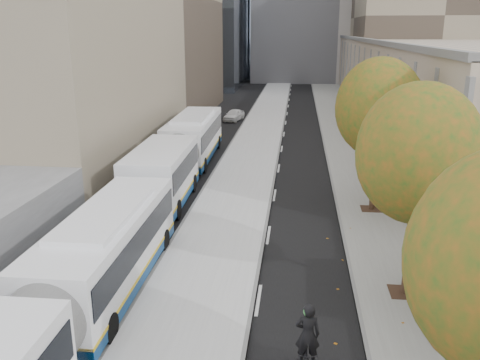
# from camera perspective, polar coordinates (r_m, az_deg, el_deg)

# --- Properties ---
(bus_platform) EXTENTS (4.25, 150.00, 0.15)m
(bus_platform) POSITION_cam_1_polar(r_m,az_deg,el_deg) (40.28, 1.48, 3.38)
(bus_platform) COLOR silver
(bus_platform) RESTS_ON ground
(sidewalk) EXTENTS (4.75, 150.00, 0.08)m
(sidewalk) POSITION_cam_1_polar(r_m,az_deg,el_deg) (40.41, 12.87, 2.95)
(sidewalk) COLOR gray
(sidewalk) RESTS_ON ground
(building_tan) EXTENTS (18.00, 92.00, 8.00)m
(building_tan) POSITION_cam_1_polar(r_m,az_deg,el_deg) (70.12, 20.04, 11.28)
(building_tan) COLOR gray
(building_tan) RESTS_ON ground
(tree_c) EXTENTS (4.20, 4.20, 7.28)m
(tree_c) POSITION_cam_1_polar(r_m,az_deg,el_deg) (18.01, 19.44, 2.77)
(tree_c) COLOR black
(tree_c) RESTS_ON sidewalk
(tree_d) EXTENTS (4.40, 4.40, 7.60)m
(tree_d) POSITION_cam_1_polar(r_m,az_deg,el_deg) (26.66, 15.37, 7.81)
(tree_d) COLOR black
(tree_d) RESTS_ON sidewalk
(bus_near) EXTENTS (2.75, 17.45, 2.90)m
(bus_near) POSITION_cam_1_polar(r_m,az_deg,el_deg) (16.05, -19.42, -13.00)
(bus_near) COLOR white
(bus_near) RESTS_ON ground
(bus_far) EXTENTS (3.27, 19.00, 3.16)m
(bus_far) POSITION_cam_1_polar(r_m,az_deg,el_deg) (33.32, -6.47, 3.39)
(bus_far) COLOR white
(bus_far) RESTS_ON ground
(cyclist) EXTENTS (0.69, 1.85, 2.34)m
(cyclist) POSITION_cam_1_polar(r_m,az_deg,el_deg) (14.61, 7.51, -18.62)
(cyclist) COLOR black
(cyclist) RESTS_ON ground
(distant_car) EXTENTS (2.22, 3.79, 1.21)m
(distant_car) POSITION_cam_1_polar(r_m,az_deg,el_deg) (53.81, -0.70, 7.30)
(distant_car) COLOR silver
(distant_car) RESTS_ON ground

